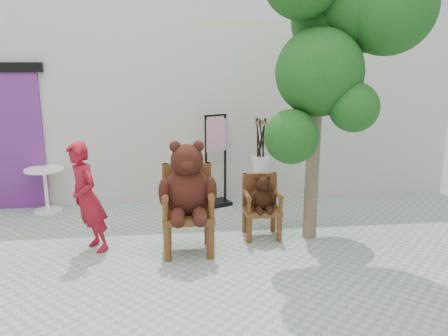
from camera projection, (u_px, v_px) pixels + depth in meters
name	position (u px, v px, depth m)	size (l,w,h in m)	color
ground_plane	(206.00, 269.00, 5.00)	(60.00, 60.00, 0.00)	#939F8F
back_wall	(192.00, 111.00, 7.65)	(9.00, 1.00, 3.00)	beige
doorway	(4.00, 138.00, 6.89)	(1.40, 0.11, 2.33)	#682777
chair_big	(188.00, 191.00, 5.31)	(0.70, 0.74, 1.41)	#4D2A10
chair_small	(262.00, 200.00, 5.87)	(0.48, 0.47, 0.86)	#4D2A10
person	(87.00, 198.00, 5.33)	(0.51, 0.34, 1.40)	maroon
cafe_table	(46.00, 185.00, 6.88)	(0.60, 0.60, 0.70)	white
display_stand	(216.00, 171.00, 7.17)	(0.55, 0.50, 1.51)	black
stool_bucket	(260.00, 167.00, 7.20)	(0.32, 0.32, 1.45)	white
tree	(344.00, 27.00, 5.15)	(1.98, 1.94, 3.65)	brown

